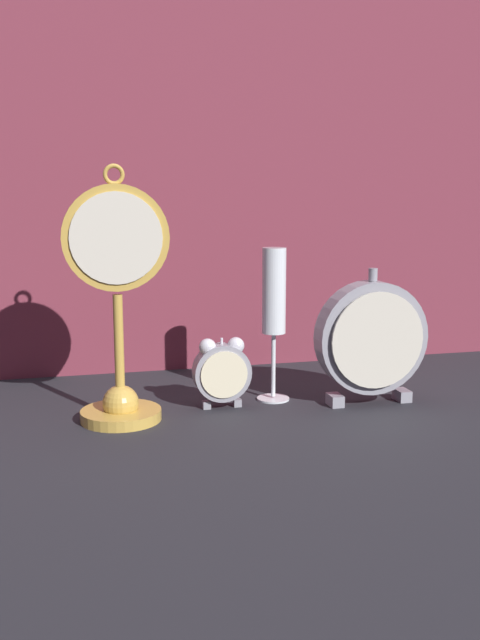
{
  "coord_description": "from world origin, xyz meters",
  "views": [
    {
      "loc": [
        -0.27,
        -0.99,
        0.33
      ],
      "look_at": [
        0.0,
        0.08,
        0.13
      ],
      "focal_mm": 40.0,
      "sensor_mm": 36.0,
      "label": 1
    }
  ],
  "objects_px": {
    "pocket_watch_on_stand": "(118,316)",
    "champagne_flute": "(274,302)",
    "alarm_clock_twin_bell": "(222,369)",
    "mantel_clock_silver": "(371,338)"
  },
  "relations": [
    {
      "from": "pocket_watch_on_stand",
      "to": "champagne_flute",
      "type": "relative_size",
      "value": 1.51
    },
    {
      "from": "pocket_watch_on_stand",
      "to": "alarm_clock_twin_bell",
      "type": "bearing_deg",
      "value": 8.73
    },
    {
      "from": "champagne_flute",
      "to": "pocket_watch_on_stand",
      "type": "bearing_deg",
      "value": -169.08
    },
    {
      "from": "pocket_watch_on_stand",
      "to": "alarm_clock_twin_bell",
      "type": "xyz_separation_m",
      "value": [
        0.16,
        0.02,
        -0.09
      ]
    },
    {
      "from": "pocket_watch_on_stand",
      "to": "champagne_flute",
      "type": "bearing_deg",
      "value": 10.92
    },
    {
      "from": "mantel_clock_silver",
      "to": "champagne_flute",
      "type": "distance_m",
      "value": 0.16
    },
    {
      "from": "alarm_clock_twin_bell",
      "to": "mantel_clock_silver",
      "type": "relative_size",
      "value": 0.51
    },
    {
      "from": "mantel_clock_silver",
      "to": "champagne_flute",
      "type": "relative_size",
      "value": 0.88
    },
    {
      "from": "pocket_watch_on_stand",
      "to": "mantel_clock_silver",
      "type": "distance_m",
      "value": 0.39
    },
    {
      "from": "alarm_clock_twin_bell",
      "to": "champagne_flute",
      "type": "height_order",
      "value": "champagne_flute"
    }
  ]
}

